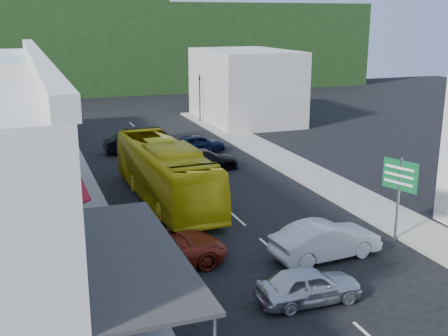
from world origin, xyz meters
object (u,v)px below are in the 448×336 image
at_px(bus, 166,174).
at_px(pedestrian_left, 91,249).
at_px(car_white, 326,242).
at_px(car_red, 163,251).
at_px(traffic_signal, 200,99).
at_px(car_silver, 309,284).
at_px(direction_sign, 398,200).

relative_size(bus, pedestrian_left, 6.82).
height_order(bus, car_white, bus).
bearing_deg(car_red, bus, -16.00).
bearing_deg(car_white, traffic_signal, -13.69).
distance_m(bus, car_silver, 13.37).
relative_size(car_white, direction_sign, 1.11).
bearing_deg(traffic_signal, direction_sign, 87.76).
height_order(car_silver, traffic_signal, traffic_signal).
xyz_separation_m(car_silver, traffic_signal, (7.37, 36.04, 1.63)).
bearing_deg(car_red, traffic_signal, -21.17).
distance_m(car_silver, car_red, 6.40).
relative_size(bus, car_silver, 2.64).
xyz_separation_m(car_white, pedestrian_left, (-9.65, 2.07, 0.30)).
height_order(bus, direction_sign, direction_sign).
distance_m(pedestrian_left, direction_sign, 13.78).
bearing_deg(car_silver, traffic_signal, -10.55).
xyz_separation_m(bus, direction_sign, (8.52, -9.43, 0.43)).
bearing_deg(direction_sign, car_white, 167.82).
bearing_deg(pedestrian_left, car_silver, -142.69).
distance_m(bus, direction_sign, 12.71).
bearing_deg(car_white, direction_sign, -87.91).
bearing_deg(car_silver, car_red, 42.41).
relative_size(car_white, traffic_signal, 0.94).
distance_m(direction_sign, traffic_signal, 32.28).
bearing_deg(traffic_signal, car_silver, 77.62).
xyz_separation_m(car_white, direction_sign, (4.01, 0.52, 1.28)).
xyz_separation_m(bus, car_red, (-2.28, -8.40, -0.85)).
bearing_deg(traffic_signal, car_red, 68.81).
height_order(car_silver, direction_sign, direction_sign).
height_order(direction_sign, traffic_signal, traffic_signal).
xyz_separation_m(car_silver, pedestrian_left, (-7.09, 5.32, 0.30)).
relative_size(car_red, pedestrian_left, 2.71).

